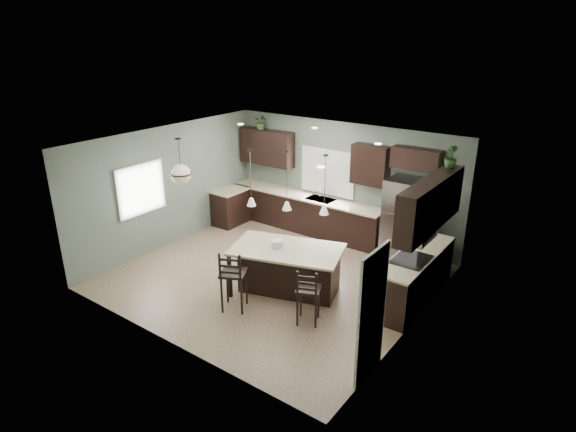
{
  "coord_description": "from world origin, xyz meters",
  "views": [
    {
      "loc": [
        5.43,
        -6.95,
        4.79
      ],
      "look_at": [
        0.1,
        0.4,
        1.25
      ],
      "focal_mm": 30.0,
      "sensor_mm": 36.0,
      "label": 1
    }
  ],
  "objects_px": {
    "kitchen_island": "(287,270)",
    "serving_dish": "(277,244)",
    "bar_stool_left": "(234,279)",
    "plant_back_left": "(261,122)",
    "refrigerator": "(406,221)",
    "bar_stool_right": "(308,295)"
  },
  "relations": [
    {
      "from": "refrigerator",
      "to": "bar_stool_right",
      "type": "distance_m",
      "value": 3.33
    },
    {
      "from": "serving_dish",
      "to": "refrigerator",
      "type": "bearing_deg",
      "value": 61.76
    },
    {
      "from": "bar_stool_left",
      "to": "refrigerator",
      "type": "bearing_deg",
      "value": 38.71
    },
    {
      "from": "refrigerator",
      "to": "bar_stool_right",
      "type": "xyz_separation_m",
      "value": [
        -0.35,
        -3.29,
        -0.39
      ]
    },
    {
      "from": "bar_stool_right",
      "to": "kitchen_island",
      "type": "bearing_deg",
      "value": 121.27
    },
    {
      "from": "serving_dish",
      "to": "bar_stool_left",
      "type": "relative_size",
      "value": 0.2
    },
    {
      "from": "kitchen_island",
      "to": "bar_stool_right",
      "type": "distance_m",
      "value": 1.12
    },
    {
      "from": "refrigerator",
      "to": "serving_dish",
      "type": "bearing_deg",
      "value": -118.24
    },
    {
      "from": "bar_stool_left",
      "to": "plant_back_left",
      "type": "distance_m",
      "value": 5.03
    },
    {
      "from": "serving_dish",
      "to": "bar_stool_left",
      "type": "xyz_separation_m",
      "value": [
        -0.22,
        -0.99,
        -0.4
      ]
    },
    {
      "from": "refrigerator",
      "to": "kitchen_island",
      "type": "height_order",
      "value": "refrigerator"
    },
    {
      "from": "kitchen_island",
      "to": "serving_dish",
      "type": "relative_size",
      "value": 8.63
    },
    {
      "from": "kitchen_island",
      "to": "bar_stool_right",
      "type": "xyz_separation_m",
      "value": [
        0.92,
        -0.64,
        0.07
      ]
    },
    {
      "from": "bar_stool_right",
      "to": "plant_back_left",
      "type": "distance_m",
      "value": 5.55
    },
    {
      "from": "bar_stool_right",
      "to": "plant_back_left",
      "type": "relative_size",
      "value": 2.76
    },
    {
      "from": "refrigerator",
      "to": "kitchen_island",
      "type": "bearing_deg",
      "value": -115.52
    },
    {
      "from": "serving_dish",
      "to": "bar_stool_right",
      "type": "xyz_separation_m",
      "value": [
        1.11,
        -0.58,
        -0.46
      ]
    },
    {
      "from": "serving_dish",
      "to": "bar_stool_right",
      "type": "bearing_deg",
      "value": -27.5
    },
    {
      "from": "bar_stool_left",
      "to": "plant_back_left",
      "type": "xyz_separation_m",
      "value": [
        -2.46,
        3.91,
        2.0
      ]
    },
    {
      "from": "serving_dish",
      "to": "plant_back_left",
      "type": "bearing_deg",
      "value": 132.69
    },
    {
      "from": "bar_stool_right",
      "to": "serving_dish",
      "type": "bearing_deg",
      "value": 128.56
    },
    {
      "from": "refrigerator",
      "to": "serving_dish",
      "type": "relative_size",
      "value": 7.71
    }
  ]
}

